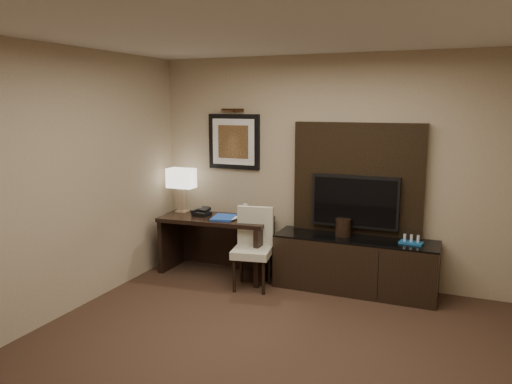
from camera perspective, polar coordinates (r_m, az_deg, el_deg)
The scene contains 18 objects.
floor at distance 4.18m, azimuth -0.63°, elevation -20.71°, with size 4.50×5.00×0.01m, color #352117.
ceiling at distance 3.63m, azimuth -0.72°, elevation 19.05°, with size 4.50×5.00×0.01m, color silver.
wall_back at distance 6.02m, azimuth 8.87°, elevation 2.50°, with size 4.50×0.01×2.70m, color tan.
wall_left at distance 5.00m, azimuth -25.05°, elevation 0.11°, with size 0.01×5.00×2.70m, color tan.
desk at distance 6.33m, azimuth -4.58°, elevation -6.12°, with size 1.37×0.59×0.74m, color black.
credenza at distance 5.88m, azimuth 11.22°, elevation -8.12°, with size 1.83×0.51×0.63m, color black.
tv_wall_panel at distance 5.90m, azimuth 11.53°, elevation 1.48°, with size 1.50×0.12×1.30m, color black.
tv at distance 5.85m, azimuth 11.25°, elevation -1.07°, with size 1.00×0.08×0.60m, color black.
artwork at distance 6.40m, azimuth -2.52°, elevation 5.76°, with size 0.70×0.04×0.70m, color black.
picture_light at distance 6.35m, azimuth -2.70°, elevation 9.34°, with size 0.04×0.04×0.30m, color #432715.
desk_chair at distance 5.81m, azimuth -0.46°, elevation -6.80°, with size 0.43×0.49×0.89m, color beige, non-canonical shape.
table_lamp at distance 6.54m, azimuth -8.51°, elevation 0.41°, with size 0.38×0.22×0.62m, color #9E8362, non-canonical shape.
desk_phone at distance 6.33m, azimuth -6.22°, elevation -2.27°, with size 0.20×0.18×0.10m, color black, non-canonical shape.
blue_folder at distance 6.16m, azimuth -3.69°, elevation -2.93°, with size 0.26×0.35×0.02m, color #18409F.
book at distance 6.14m, azimuth -3.46°, elevation -2.05°, with size 0.16×0.02×0.21m, color #B4AF8D.
water_bottle at distance 6.10m, azimuth -1.23°, elevation -2.25°, with size 0.06×0.06×0.19m, color silver.
ice_bucket at distance 5.83m, azimuth 9.93°, elevation -4.00°, with size 0.18×0.18×0.20m, color black.
minibar_tray at distance 5.70m, azimuth 17.33°, elevation -5.23°, with size 0.24×0.15×0.09m, color #165491, non-canonical shape.
Camera 1 is at (1.43, -3.29, 2.14)m, focal length 35.00 mm.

